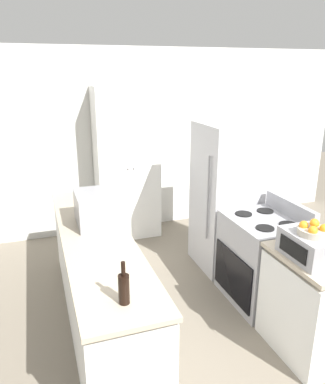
% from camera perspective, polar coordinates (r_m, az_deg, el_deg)
% --- Properties ---
extents(wall_back, '(7.00, 0.06, 2.60)m').
position_cam_1_polar(wall_back, '(5.45, -5.64, 7.54)').
color(wall_back, silver).
rests_on(wall_back, ground_plane).
extents(counter_left, '(0.60, 2.66, 0.89)m').
position_cam_1_polar(counter_left, '(3.62, -9.73, -13.15)').
color(counter_left, silver).
rests_on(counter_left, ground_plane).
extents(counter_right, '(0.60, 0.74, 0.89)m').
position_cam_1_polar(counter_right, '(3.48, 21.87, -15.71)').
color(counter_right, silver).
rests_on(counter_right, ground_plane).
extents(pantry_cabinet, '(0.85, 0.50, 2.10)m').
position_cam_1_polar(pantry_cabinet, '(5.22, -5.47, 4.25)').
color(pantry_cabinet, white).
rests_on(pantry_cabinet, ground_plane).
extents(stove, '(0.66, 0.79, 1.05)m').
position_cam_1_polar(stove, '(4.00, 14.85, -9.88)').
color(stove, '#9E9EA3').
rests_on(stove, ground_plane).
extents(refrigerator, '(0.74, 0.71, 1.73)m').
position_cam_1_polar(refrigerator, '(4.48, 10.11, -0.74)').
color(refrigerator, '#B7B7BC').
rests_on(refrigerator, ground_plane).
extents(microwave, '(0.40, 0.48, 0.31)m').
position_cam_1_polar(microwave, '(3.60, -9.82, -2.45)').
color(microwave, '#939399').
rests_on(microwave, counter_left).
extents(wine_bottle, '(0.07, 0.07, 0.29)m').
position_cam_1_polar(wine_bottle, '(2.42, -5.91, -14.35)').
color(wine_bottle, black).
rests_on(wine_bottle, counter_left).
extents(toaster_oven, '(0.32, 0.44, 0.21)m').
position_cam_1_polar(toaster_oven, '(3.14, 21.56, -7.67)').
color(toaster_oven, '#939399').
rests_on(toaster_oven, counter_right).
extents(fruit_bowl, '(0.23, 0.23, 0.13)m').
position_cam_1_polar(fruit_bowl, '(3.06, 22.02, -5.33)').
color(fruit_bowl, '#B2A893').
rests_on(fruit_bowl, toaster_oven).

